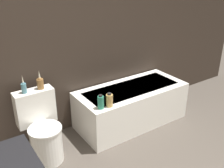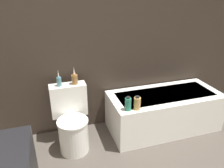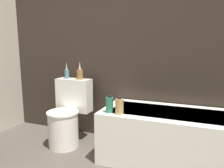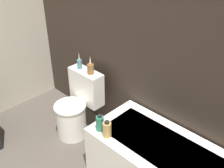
{
  "view_description": "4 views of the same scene",
  "coord_description": "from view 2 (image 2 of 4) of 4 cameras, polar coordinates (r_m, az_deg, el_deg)",
  "views": [
    {
      "loc": [
        -1.22,
        -0.46,
        1.99
      ],
      "look_at": [
        0.3,
        1.79,
        0.76
      ],
      "focal_mm": 42.0,
      "sensor_mm": 36.0,
      "label": 1
    },
    {
      "loc": [
        -0.7,
        -0.26,
        1.82
      ],
      "look_at": [
        -0.04,
        1.84,
        0.83
      ],
      "focal_mm": 35.0,
      "sensor_mm": 36.0,
      "label": 2
    },
    {
      "loc": [
        0.89,
        -0.13,
        1.16
      ],
      "look_at": [
        0.09,
        1.89,
        0.78
      ],
      "focal_mm": 35.0,
      "sensor_mm": 36.0,
      "label": 3
    },
    {
      "loc": [
        1.5,
        0.49,
        2.14
      ],
      "look_at": [
        0.18,
        1.85,
        1.0
      ],
      "focal_mm": 42.0,
      "sensor_mm": 36.0,
      "label": 4
    }
  ],
  "objects": [
    {
      "name": "wall_back_tiled",
      "position": [
        2.77,
        -2.47,
        13.34
      ],
      "size": [
        6.4,
        0.06,
        2.6
      ],
      "color": "#332821",
      "rests_on": "ground_plane"
    },
    {
      "name": "shampoo_bottle_tall",
      "position": [
        2.49,
        4.22,
        -5.22
      ],
      "size": [
        0.07,
        0.07,
        0.17
      ],
      "color": "#267259",
      "rests_on": "bathtub"
    },
    {
      "name": "toilet",
      "position": [
        2.68,
        -10.44,
        -9.75
      ],
      "size": [
        0.43,
        0.52,
        0.76
      ],
      "color": "white",
      "rests_on": "ground"
    },
    {
      "name": "bathtub",
      "position": [
        3.09,
        13.28,
        -6.78
      ],
      "size": [
        1.48,
        0.66,
        0.52
      ],
      "color": "white",
      "rests_on": "ground"
    },
    {
      "name": "vase_gold",
      "position": [
        2.59,
        -13.69,
        0.89
      ],
      "size": [
        0.06,
        0.06,
        0.2
      ],
      "color": "teal",
      "rests_on": "toilet"
    },
    {
      "name": "shampoo_bottle_short",
      "position": [
        2.52,
        6.6,
        -5.01
      ],
      "size": [
        0.08,
        0.08,
        0.17
      ],
      "color": "tan",
      "rests_on": "bathtub"
    },
    {
      "name": "vase_silver",
      "position": [
        2.6,
        -9.77,
        1.51
      ],
      "size": [
        0.07,
        0.07,
        0.21
      ],
      "color": "olive",
      "rests_on": "toilet"
    }
  ]
}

